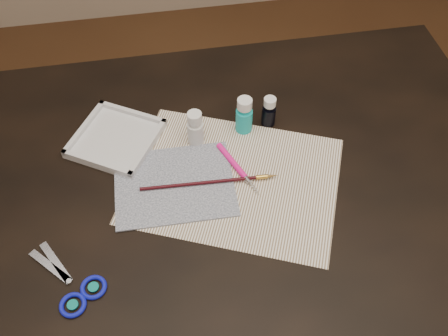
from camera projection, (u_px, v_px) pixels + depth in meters
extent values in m
cube|color=#422614|center=(224.00, 319.00, 1.66)|extent=(3.50, 3.50, 0.02)
cube|color=black|center=(224.00, 265.00, 1.35)|extent=(1.30, 0.90, 0.75)
cube|color=white|center=(234.00, 180.00, 1.06)|extent=(0.53, 0.48, 0.00)
cube|color=#131D33|center=(174.00, 184.00, 1.05)|extent=(0.25, 0.20, 0.00)
cylinder|color=silver|center=(195.00, 128.00, 1.10)|extent=(0.04, 0.04, 0.09)
cylinder|color=#14B3B9|center=(244.00, 115.00, 1.12)|extent=(0.04, 0.04, 0.09)
cylinder|color=black|center=(269.00, 111.00, 1.14)|extent=(0.04, 0.04, 0.08)
cube|color=silver|center=(116.00, 138.00, 1.12)|extent=(0.24, 0.24, 0.02)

